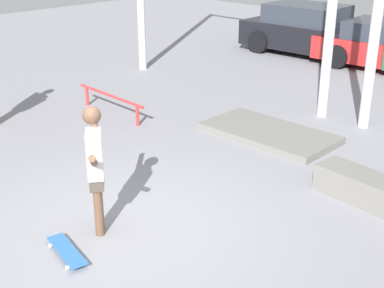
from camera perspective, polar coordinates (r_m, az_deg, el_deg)
name	(u,v)px	position (r m, az deg, el deg)	size (l,w,h in m)	color
ground_plane	(120,229)	(7.20, -7.64, -8.99)	(36.00, 36.00, 0.00)	gray
skateboarder	(95,164)	(6.75, -10.27, -2.09)	(1.19, 0.95, 1.72)	brown
skateboard	(67,251)	(6.77, -13.20, -11.04)	(0.84, 0.38, 0.08)	#2D66B2
manual_pad	(269,133)	(10.22, 8.20, 1.16)	(2.48, 1.31, 0.13)	slate
grind_rail	(111,99)	(11.32, -8.69, 4.78)	(2.19, 0.17, 0.45)	red
parked_car_black	(309,31)	(17.00, 12.37, 11.72)	(4.14, 2.04, 1.50)	black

